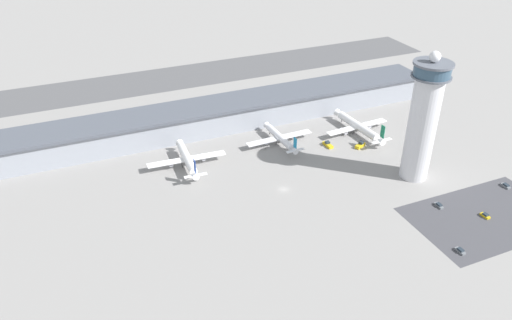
# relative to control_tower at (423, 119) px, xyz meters

# --- Properties ---
(ground_plane) EXTENTS (1000.00, 1000.00, 0.00)m
(ground_plane) POSITION_rel_control_tower_xyz_m (-61.06, 13.45, -29.79)
(ground_plane) COLOR gray
(terminal_building) EXTENTS (246.02, 25.00, 14.87)m
(terminal_building) POSITION_rel_control_tower_xyz_m (-61.06, 83.45, -22.26)
(terminal_building) COLOR #9399A3
(terminal_building) RESTS_ON ground
(runway_strip) EXTENTS (369.03, 44.00, 0.01)m
(runway_strip) POSITION_rel_control_tower_xyz_m (-61.06, 167.00, -29.79)
(runway_strip) COLOR #515154
(runway_strip) RESTS_ON ground
(control_tower) EXTENTS (16.97, 16.97, 60.58)m
(control_tower) POSITION_rel_control_tower_xyz_m (0.00, 0.00, 0.00)
(control_tower) COLOR silver
(control_tower) RESTS_ON ground
(parking_lot_surface) EXTENTS (64.00, 40.00, 0.01)m
(parking_lot_surface) POSITION_rel_control_tower_xyz_m (7.57, -38.01, -29.79)
(parking_lot_surface) COLOR #424247
(parking_lot_surface) RESTS_ON ground
(airplane_gate_alpha) EXTENTS (38.55, 35.06, 12.59)m
(airplane_gate_alpha) POSITION_rel_control_tower_xyz_m (-95.28, 49.60, -25.43)
(airplane_gate_alpha) COLOR white
(airplane_gate_alpha) RESTS_ON ground
(airplane_gate_bravo) EXTENTS (37.10, 33.58, 11.13)m
(airplane_gate_bravo) POSITION_rel_control_tower_xyz_m (-44.13, 52.76, -26.09)
(airplane_gate_bravo) COLOR white
(airplane_gate_bravo) RESTS_ON ground
(airplane_gate_charlie) EXTENTS (38.34, 41.20, 13.04)m
(airplane_gate_charlie) POSITION_rel_control_tower_xyz_m (0.28, 47.31, -25.81)
(airplane_gate_charlie) COLOR white
(airplane_gate_charlie) RESTS_ON ground
(service_truck_catering) EXTENTS (2.74, 7.02, 2.42)m
(service_truck_catering) POSITION_rel_control_tower_xyz_m (-22.20, 40.88, -28.96)
(service_truck_catering) COLOR black
(service_truck_catering) RESTS_ON ground
(service_truck_fuel) EXTENTS (6.82, 4.80, 3.11)m
(service_truck_fuel) POSITION_rel_control_tower_xyz_m (-7.24, 33.31, -28.71)
(service_truck_fuel) COLOR black
(service_truck_fuel) RESTS_ON ground
(car_white_wagon) EXTENTS (2.08, 4.22, 1.59)m
(car_white_wagon) POSITION_rel_control_tower_xyz_m (7.21, -37.91, -29.17)
(car_white_wagon) COLOR black
(car_white_wagon) RESTS_ON ground
(car_maroon_suv) EXTENTS (1.94, 4.63, 1.45)m
(car_maroon_suv) POSITION_rel_control_tower_xyz_m (-5.58, -24.55, -29.23)
(car_maroon_suv) COLOR black
(car_maroon_suv) RESTS_ON ground
(car_black_suv) EXTENTS (1.97, 4.38, 1.54)m
(car_black_suv) POSITION_rel_control_tower_xyz_m (-18.18, -51.00, -29.20)
(car_black_suv) COLOR black
(car_black_suv) RESTS_ON ground
(car_red_hatchback) EXTENTS (1.99, 4.71, 1.54)m
(car_red_hatchback) POSITION_rel_control_tower_xyz_m (32.80, -24.47, -29.20)
(car_red_hatchback) COLOR black
(car_red_hatchback) RESTS_ON ground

